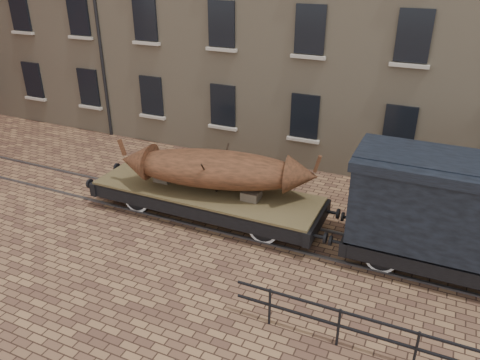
% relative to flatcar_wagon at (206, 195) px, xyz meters
% --- Properties ---
extents(ground, '(90.00, 90.00, 0.00)m').
position_rel_flatcar_wagon_xyz_m(ground, '(0.67, -0.00, -0.79)').
color(ground, '#523528').
extents(rail_track, '(30.00, 1.52, 0.06)m').
position_rel_flatcar_wagon_xyz_m(rail_track, '(0.67, -0.00, -0.76)').
color(rail_track, '#59595E').
rests_on(rail_track, ground).
extents(flatcar_wagon, '(8.37, 2.27, 1.26)m').
position_rel_flatcar_wagon_xyz_m(flatcar_wagon, '(0.00, 0.00, 0.00)').
color(flatcar_wagon, brown).
rests_on(flatcar_wagon, ground).
extents(iron_boat, '(6.37, 2.88, 1.54)m').
position_rel_flatcar_wagon_xyz_m(iron_boat, '(0.38, -0.00, 1.00)').
color(iron_boat, brown).
rests_on(iron_boat, flatcar_wagon).
extents(goods_van, '(6.29, 2.29, 3.26)m').
position_rel_flatcar_wagon_xyz_m(goods_van, '(7.41, -0.00, 1.25)').
color(goods_van, black).
rests_on(goods_van, ground).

